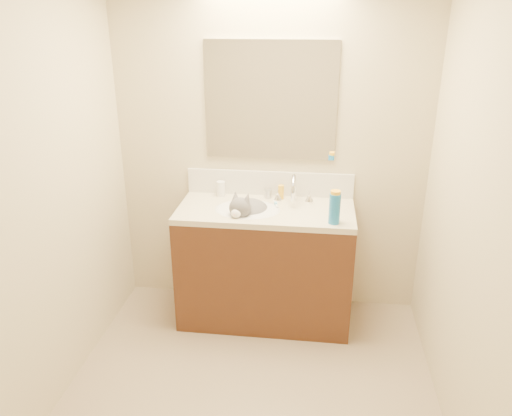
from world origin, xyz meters
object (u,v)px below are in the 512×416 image
(amber_bottle, at_px, (281,192))
(pill_bottle, at_px, (221,189))
(vanity_cabinet, at_px, (265,267))
(basin, at_px, (248,219))
(cat, at_px, (248,213))
(faucet, at_px, (294,191))
(silver_jar, at_px, (268,194))
(spray_can, at_px, (335,209))

(amber_bottle, bearing_deg, pill_bottle, 178.74)
(vanity_cabinet, height_order, amber_bottle, amber_bottle)
(basin, xyz_separation_m, cat, (0.00, 0.01, 0.04))
(basin, distance_m, faucet, 0.38)
(vanity_cabinet, relative_size, pill_bottle, 11.03)
(faucet, bearing_deg, silver_jar, 160.32)
(faucet, xyz_separation_m, cat, (-0.30, -0.16, -0.12))
(spray_can, bearing_deg, amber_bottle, 133.55)
(silver_jar, bearing_deg, cat, -116.54)
(faucet, xyz_separation_m, spray_can, (0.28, -0.33, 0.01))
(vanity_cabinet, bearing_deg, faucet, 37.29)
(spray_can, bearing_deg, pill_bottle, 153.81)
(pill_bottle, xyz_separation_m, amber_bottle, (0.44, -0.01, -0.00))
(pill_bottle, bearing_deg, silver_jar, -0.11)
(cat, height_order, silver_jar, cat)
(basin, height_order, silver_jar, silver_jar)
(cat, height_order, amber_bottle, cat)
(vanity_cabinet, bearing_deg, cat, -169.32)
(silver_jar, height_order, amber_bottle, amber_bottle)
(basin, height_order, cat, cat)
(faucet, bearing_deg, amber_bottle, 148.01)
(faucet, bearing_deg, vanity_cabinet, -142.71)
(silver_jar, bearing_deg, basin, -116.29)
(faucet, xyz_separation_m, amber_bottle, (-0.09, 0.06, -0.03))
(faucet, distance_m, amber_bottle, 0.11)
(cat, xyz_separation_m, silver_jar, (0.11, 0.23, 0.06))
(vanity_cabinet, bearing_deg, pill_bottle, 149.71)
(vanity_cabinet, xyz_separation_m, pill_bottle, (-0.35, 0.20, 0.50))
(vanity_cabinet, distance_m, pill_bottle, 0.65)
(silver_jar, height_order, spray_can, spray_can)
(pill_bottle, distance_m, amber_bottle, 0.44)
(faucet, relative_size, spray_can, 1.42)
(vanity_cabinet, bearing_deg, basin, -165.96)
(pill_bottle, bearing_deg, basin, -45.60)
(faucet, bearing_deg, pill_bottle, 172.81)
(amber_bottle, relative_size, spray_can, 0.53)
(basin, xyz_separation_m, silver_jar, (0.12, 0.23, 0.10))
(cat, bearing_deg, basin, -90.48)
(basin, height_order, spray_can, spray_can)
(basin, bearing_deg, cat, 71.40)
(vanity_cabinet, bearing_deg, silver_jar, 91.36)
(silver_jar, bearing_deg, amber_bottle, -5.47)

